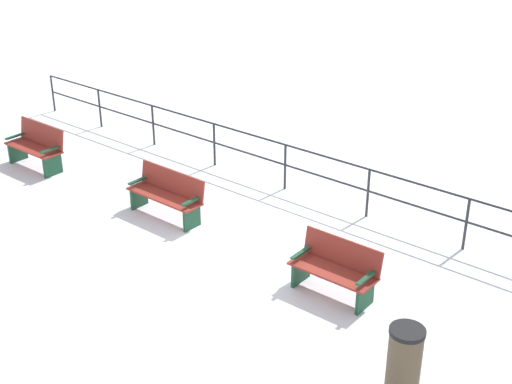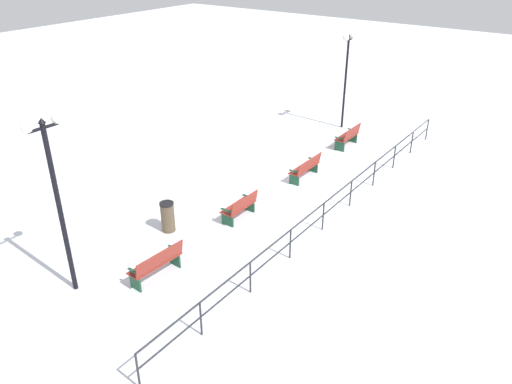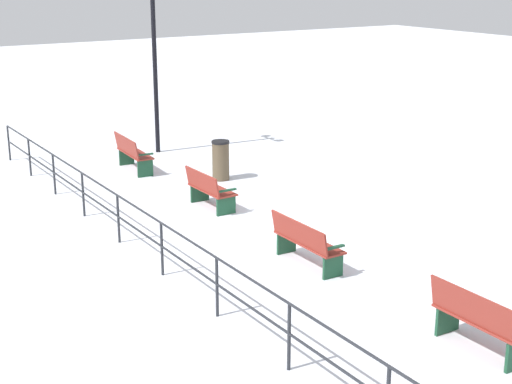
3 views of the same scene
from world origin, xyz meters
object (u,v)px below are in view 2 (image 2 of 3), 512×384
bench_fourth (157,263)px  lamppost_middle (54,180)px  trash_bin (168,217)px  bench_second (306,168)px  lamppost_near (347,57)px  bench_third (240,207)px  bench_nearest (348,136)px

bench_fourth → lamppost_middle: bearing=50.8°
bench_fourth → trash_bin: bearing=-48.4°
bench_second → lamppost_near: 6.91m
bench_third → lamppost_middle: lamppost_middle is taller
bench_second → lamppost_middle: lamppost_middle is taller
lamppost_middle → trash_bin: 4.52m
trash_bin → lamppost_middle: bearing=90.9°
bench_third → lamppost_middle: 6.36m
lamppost_near → lamppost_middle: bearing=90.0°
lamppost_middle → bench_nearest: bearing=-95.9°
bench_nearest → lamppost_middle: 13.74m
bench_nearest → lamppost_near: lamppost_near is taller
bench_nearest → bench_second: (-0.16, 3.92, -0.03)m
lamppost_middle → bench_fourth: bearing=-132.8°
lamppost_near → lamppost_middle: lamppost_middle is taller
bench_fourth → bench_third: bearing=-84.4°
bench_nearest → lamppost_middle: size_ratio=0.31×
lamppost_near → lamppost_middle: 15.53m
bench_third → trash_bin: bearing=53.6°
bench_nearest → trash_bin: size_ratio=1.47×
bench_nearest → bench_fourth: size_ratio=0.90×
bench_third → bench_fourth: size_ratio=0.84×
bench_nearest → bench_fourth: bearing=90.1°
lamppost_near → bench_nearest: bearing=122.9°
lamppost_middle → trash_bin: lamppost_middle is taller
lamppost_near → lamppost_middle: (-0.00, 15.52, -0.15)m
bench_nearest → lamppost_middle: lamppost_middle is taller
bench_second → trash_bin: trash_bin is taller
bench_fourth → trash_bin: 2.51m
lamppost_middle → bench_third: bearing=-103.7°
bench_second → bench_third: bearing=87.0°
lamppost_near → lamppost_middle: size_ratio=0.93×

